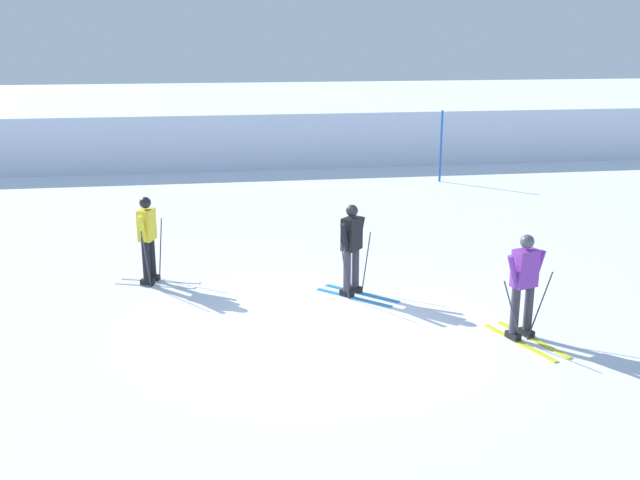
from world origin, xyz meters
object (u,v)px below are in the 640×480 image
skier_black (352,247)px  trail_marker_pole (441,146)px  skier_yellow (148,238)px  skier_purple (524,284)px

skier_black → trail_marker_pole: size_ratio=0.75×
skier_yellow → trail_marker_pole: trail_marker_pole is taller
skier_yellow → skier_purple: bearing=-31.3°
skier_purple → skier_black: same height
skier_black → trail_marker_pole: 11.15m
skier_purple → trail_marker_pole: trail_marker_pole is taller
trail_marker_pole → skier_purple: bearing=-102.0°
skier_black → skier_purple: bearing=-46.7°
skier_purple → skier_black: bearing=133.3°
skier_purple → trail_marker_pole: 12.68m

